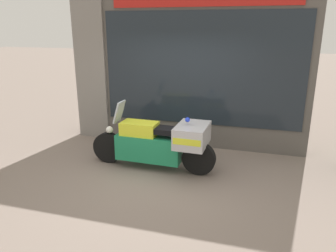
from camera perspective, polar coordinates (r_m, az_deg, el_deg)
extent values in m
plane|color=gray|center=(5.95, -1.45, -9.15)|extent=(60.00, 60.00, 0.00)
cube|color=#56514C|center=(7.33, 3.26, 9.71)|extent=(5.27, 0.40, 3.38)
cube|color=gray|center=(8.15, -12.55, 10.10)|extent=(0.77, 0.55, 3.38)
cube|color=#1E262D|center=(7.04, 5.66, 9.76)|extent=(4.27, 0.02, 2.38)
cube|color=slate|center=(7.59, 5.36, -1.05)|extent=(4.05, 0.30, 0.55)
cube|color=silver|center=(7.48, 5.78, 6.49)|extent=(4.05, 0.02, 1.47)
cube|color=beige|center=(7.24, 5.75, 11.94)|extent=(4.05, 0.30, 0.02)
cube|color=#B7B2A8|center=(7.66, -5.67, 12.52)|extent=(0.18, 0.04, 0.05)
cube|color=maroon|center=(7.41, -0.12, 12.45)|extent=(0.18, 0.04, 0.05)
cube|color=#195623|center=(7.24, 5.76, 12.26)|extent=(0.18, 0.04, 0.05)
cube|color=navy|center=(7.14, 11.85, 11.92)|extent=(0.18, 0.04, 0.05)
cube|color=black|center=(7.12, 18.02, 11.44)|extent=(0.18, 0.04, 0.05)
cube|color=#2866B7|center=(7.73, -3.76, 2.50)|extent=(0.19, 0.01, 0.27)
cube|color=orange|center=(7.41, 5.35, 1.81)|extent=(0.19, 0.04, 0.27)
cube|color=red|center=(7.29, 15.02, 1.03)|extent=(0.19, 0.03, 0.27)
cylinder|color=black|center=(6.63, -10.33, -3.70)|extent=(0.62, 0.16, 0.61)
cylinder|color=black|center=(6.03, 5.40, -5.66)|extent=(0.62, 0.16, 0.61)
cube|color=#1E8456|center=(6.25, -3.26, -3.75)|extent=(1.26, 0.47, 0.48)
cube|color=yellow|center=(6.20, -4.98, -0.55)|extent=(0.69, 0.41, 0.27)
cube|color=black|center=(6.03, -0.80, -0.73)|extent=(0.74, 0.35, 0.10)
cube|color=#B7B7BC|center=(5.90, 4.23, -1.60)|extent=(0.57, 0.80, 0.38)
cube|color=yellow|center=(5.90, 4.23, -1.60)|extent=(0.51, 0.81, 0.11)
cube|color=#B2BCC6|center=(6.28, -8.50, 2.48)|extent=(0.16, 0.31, 0.41)
sphere|color=white|center=(6.49, -10.15, -0.63)|extent=(0.14, 0.14, 0.14)
sphere|color=blue|center=(5.84, 3.42, 1.09)|extent=(0.09, 0.09, 0.09)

